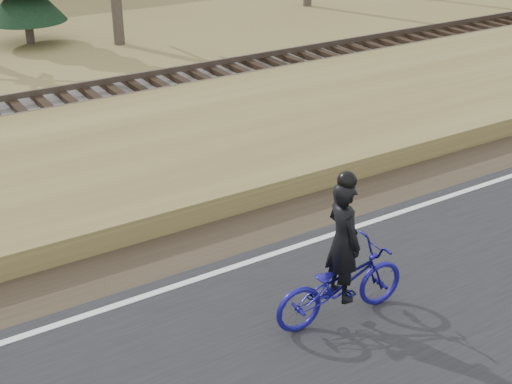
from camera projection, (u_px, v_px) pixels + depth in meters
ground at (463, 201)px, 13.43m from camera, size 120.00×120.00×0.00m
edge_line at (455, 194)px, 13.55m from camera, size 120.00×0.12×0.01m
shoulder at (418, 178)px, 14.33m from camera, size 120.00×1.60×0.04m
embankment at (328, 124)px, 16.53m from camera, size 120.00×5.00×0.44m
ballast at (244, 82)px, 19.42m from camera, size 120.00×3.00×0.45m
railroad at (243, 71)px, 19.29m from camera, size 120.00×2.40×0.29m
cyclist at (341, 274)px, 9.75m from camera, size 2.09×0.84×2.24m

